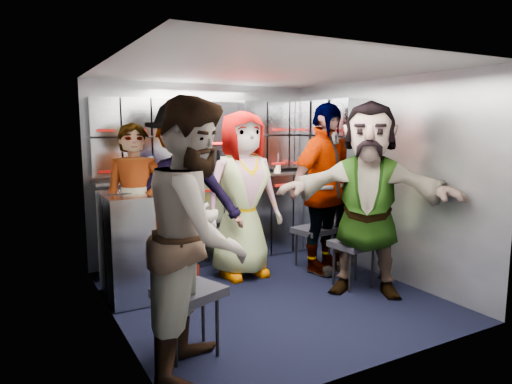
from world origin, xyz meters
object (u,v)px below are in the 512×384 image
attendant_arc_b (183,197)px  attendant_arc_a (198,236)px  jump_seat_near_left (189,295)px  jump_seat_near_right (354,247)px  jump_seat_mid_right (313,232)px  jump_seat_center (235,234)px  attendant_arc_e (368,199)px  attendant_arc_c (242,195)px  attendant_standing (136,209)px  attendant_arc_d (324,189)px  jump_seat_mid_left (178,242)px

attendant_arc_b → attendant_arc_a: bearing=-97.0°
jump_seat_near_left → jump_seat_near_right: bearing=14.8°
jump_seat_near_left → jump_seat_mid_right: 2.30m
jump_seat_near_left → jump_seat_center: size_ratio=1.04×
attendant_arc_a → attendant_arc_e: (1.93, 0.51, 0.02)m
jump_seat_near_left → jump_seat_mid_right: bearing=32.2°
attendant_arc_b → attendant_arc_c: (0.69, 0.08, -0.04)m
jump_seat_mid_right → jump_seat_near_left: bearing=-147.8°
jump_seat_mid_right → attendant_standing: 2.00m
jump_seat_near_left → attendant_standing: 1.47m
attendant_arc_a → attendant_arc_b: 1.51m
jump_seat_mid_right → attendant_arc_d: bearing=-90.0°
jump_seat_mid_left → jump_seat_center: (0.69, 0.08, -0.02)m
jump_seat_near_left → attendant_arc_a: 0.50m
attendant_standing → attendant_arc_d: 1.99m
jump_seat_mid_left → attendant_arc_b: (0.00, -0.18, 0.49)m
jump_seat_mid_left → jump_seat_near_right: size_ratio=1.06×
jump_seat_near_left → attendant_arc_a: size_ratio=0.29×
attendant_arc_b → attendant_arc_c: attendant_arc_b is taller
jump_seat_near_left → jump_seat_near_right: size_ratio=1.12×
jump_seat_mid_right → attendant_standing: (-1.95, 0.19, 0.41)m
jump_seat_near_right → attendant_arc_d: (0.02, 0.54, 0.52)m
attendant_arc_b → attendant_arc_d: size_ratio=0.99×
jump_seat_center → jump_seat_mid_right: (0.84, -0.31, -0.01)m
attendant_arc_a → attendant_arc_d: 2.30m
attendant_arc_a → jump_seat_center: bearing=1.1°
jump_seat_mid_left → attendant_arc_b: attendant_arc_b is taller
attendant_arc_a → attendant_arc_d: size_ratio=0.97×
jump_seat_near_right → attendant_arc_b: attendant_arc_b is taller
jump_seat_near_right → attendant_arc_e: size_ratio=0.25×
jump_seat_near_left → attendant_arc_b: 1.43m
jump_seat_near_left → attendant_arc_e: 2.02m
jump_seat_near_left → jump_seat_mid_left: jump_seat_mid_left is taller
attendant_standing → attendant_arc_b: bearing=1.2°
jump_seat_near_left → attendant_arc_c: (1.11, 1.35, 0.45)m
jump_seat_near_left → attendant_arc_e: size_ratio=0.28×
jump_seat_mid_right → attendant_arc_e: attendant_arc_e is taller
jump_seat_near_left → jump_seat_center: (1.11, 1.53, -0.02)m
jump_seat_near_left → attendant_arc_b: (0.43, 1.27, 0.49)m
jump_seat_center → jump_seat_mid_right: jump_seat_center is taller
jump_seat_mid_right → jump_seat_near_right: bearing=-91.7°
attendant_arc_a → attendant_arc_c: 1.90m
attendant_standing → attendant_arc_d: bearing=9.6°
jump_seat_center → attendant_arc_a: bearing=-123.0°
attendant_arc_c → attendant_arc_d: 0.89m
attendant_standing → jump_seat_mid_right: bearing=14.8°
jump_seat_near_right → attendant_standing: bearing=154.7°
attendant_arc_c → jump_seat_near_left: bearing=-130.0°
jump_seat_near_right → attendant_arc_c: attendant_arc_c is taller
attendant_arc_a → attendant_arc_d: bearing=-23.8°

